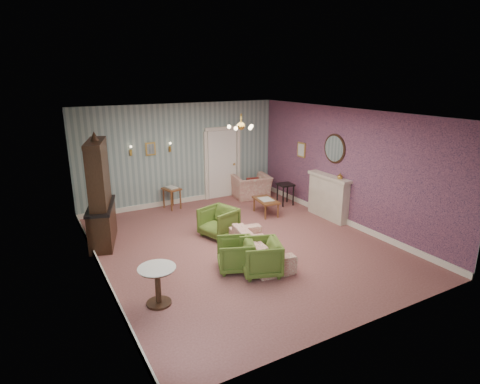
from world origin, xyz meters
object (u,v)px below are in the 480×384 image
olive_chair_b (235,253)px  pedestal_table (158,286)px  side_table_black (285,194)px  sofa_chintz (260,241)px  olive_chair_c (218,221)px  wingback_chair (251,183)px  fireplace (328,197)px  olive_chair_a (261,256)px  coffee_table (266,207)px  dresser (99,190)px

olive_chair_b → pedestal_table: (-1.70, -0.45, -0.01)m
side_table_black → sofa_chintz: bearing=-133.8°
olive_chair_c → wingback_chair: (2.23, 2.22, 0.09)m
wingback_chair → fireplace: 2.67m
olive_chair_a → fireplace: 3.64m
fireplace → pedestal_table: (-5.23, -1.82, -0.24)m
coffee_table → pedestal_table: size_ratio=1.24×
olive_chair_b → dresser: (-1.98, 2.59, 0.89)m
olive_chair_c → dresser: (-2.44, 0.92, 0.86)m
olive_chair_a → coffee_table: size_ratio=0.88×
olive_chair_c → wingback_chair: wingback_chair is taller
olive_chair_b → coffee_table: (2.25, 2.39, -0.13)m
wingback_chair → side_table_black: bearing=123.7°
side_table_black → fireplace: bearing=-76.8°
wingback_chair → coffee_table: size_ratio=1.28×
olive_chair_b → coffee_table: olive_chair_b is taller
olive_chair_b → wingback_chair: bearing=167.3°
olive_chair_a → fireplace: fireplace is taller
olive_chair_a → wingback_chair: wingback_chair is taller
olive_chair_b → fireplace: bearing=133.1°
dresser → olive_chair_c: bearing=-4.0°
sofa_chintz → dresser: 3.69m
wingback_chair → dresser: 4.91m
olive_chair_c → sofa_chintz: 1.49m
wingback_chair → coffee_table: wingback_chair is taller
fireplace → coffee_table: (-1.28, 1.02, -0.37)m
olive_chair_c → olive_chair_a: bearing=-21.3°
olive_chair_a → coffee_table: (1.91, 2.77, -0.15)m
coffee_table → side_table_black: side_table_black is taller
pedestal_table → olive_chair_a: bearing=2.0°
dresser → coffee_table: bearing=13.9°
sofa_chintz → wingback_chair: size_ratio=1.76×
olive_chair_c → dresser: bearing=-128.5°
sofa_chintz → wingback_chair: wingback_chair is taller
wingback_chair → fireplace: (0.84, -2.53, 0.11)m
pedestal_table → side_table_black: bearing=33.7°
olive_chair_c → coffee_table: 1.93m
sofa_chintz → fireplace: (2.83, 1.16, 0.21)m
sofa_chintz → pedestal_table: size_ratio=2.77×
side_table_black → pedestal_table: bearing=-146.3°
fireplace → sofa_chintz: bearing=-157.7°
side_table_black → pedestal_table: 5.88m
olive_chair_b → dresser: dresser is taller
olive_chair_c → dresser: 2.75m
wingback_chair → olive_chair_b: bearing=64.5°
coffee_table → olive_chair_b: bearing=-133.3°
olive_chair_b → olive_chair_c: (0.46, 1.67, 0.03)m
olive_chair_c → sofa_chintz: (0.23, -1.47, -0.01)m
fireplace → olive_chair_c: bearing=174.3°
sofa_chintz → side_table_black: (2.50, 2.60, -0.05)m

